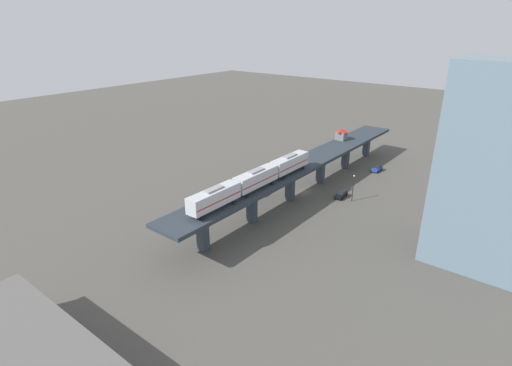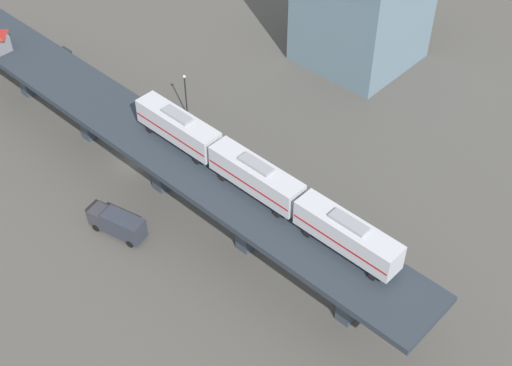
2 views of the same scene
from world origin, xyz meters
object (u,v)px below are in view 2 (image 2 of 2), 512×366
Objects in this scene: street_car_black at (169,119)px; street_lamp at (186,92)px; delivery_truck at (118,223)px; street_car_blue at (65,56)px; subway_train at (256,176)px.

street_lamp reaches higher than street_car_black.
delivery_truck is 1.08× the size of street_lamp.
street_lamp reaches higher than street_car_blue.
street_lamp is at bearing -152.95° from delivery_truck.
street_lamp is at bearing 173.43° from street_car_black.
subway_train reaches higher than street_lamp.
street_car_blue is 39.72m from delivery_truck.
subway_train is 8.43× the size of street_car_blue.
street_car_blue is at bearing -81.75° from street_lamp.
street_lamp is at bearing 98.25° from street_car_blue.
street_car_black is 1.02× the size of street_car_blue.
subway_train is at bearing 80.85° from street_car_blue.
street_car_black is 0.65× the size of street_lamp.
street_car_blue is (-7.80, -48.46, -9.82)m from subway_train.
subway_train is 27.55m from street_car_black.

